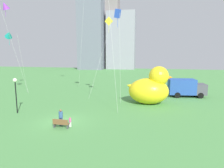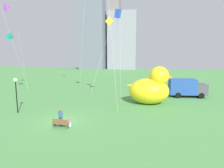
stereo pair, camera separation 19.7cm
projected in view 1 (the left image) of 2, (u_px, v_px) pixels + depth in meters
ground_plane at (63, 122)px, 20.54m from camera, size 140.00×140.00×0.00m
park_bench at (61, 123)px, 18.76m from camera, size 1.53×0.49×0.90m
person_adult at (61, 117)px, 19.41m from camera, size 0.40×0.40×1.63m
person_child at (70, 121)px, 19.13m from camera, size 0.24×0.24×0.97m
giant_inflatable_duck at (150, 88)px, 27.45m from camera, size 6.33×4.06×5.25m
lamppost at (15, 86)px, 23.02m from camera, size 0.46×0.46×4.16m
box_truck at (186, 88)px, 32.00m from camera, size 5.92×2.89×2.85m
city_skyline at (105, 28)px, 84.72m from camera, size 23.09×13.37×41.69m
kite_blue at (118, 14)px, 25.81m from camera, size 0.93×0.96×12.71m
kite_yellow at (108, 25)px, 29.20m from camera, size 3.79×3.52×12.21m
kite_teal at (9, 34)px, 32.10m from camera, size 3.26×3.43×10.73m
kite_purple at (5, 6)px, 32.33m from camera, size 3.32×3.54×15.29m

